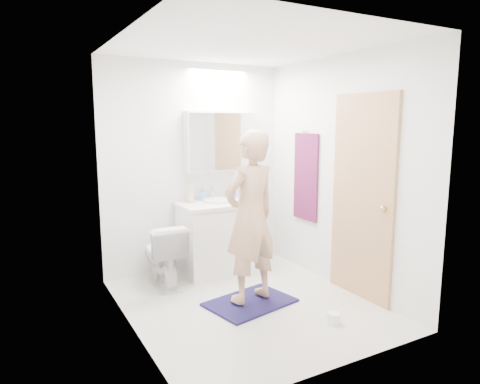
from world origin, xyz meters
TOP-DOWN VIEW (x-y plane):
  - floor at (0.00, 0.00)m, footprint 2.50×2.50m
  - ceiling at (0.00, 0.00)m, footprint 2.50×2.50m
  - wall_back at (0.00, 1.25)m, footprint 2.50×0.00m
  - wall_front at (0.00, -1.25)m, footprint 2.50×0.00m
  - wall_left at (-1.10, 0.00)m, footprint 0.00×2.50m
  - wall_right at (1.10, 0.00)m, footprint 0.00×2.50m
  - vanity_cabinet at (0.18, 0.96)m, footprint 0.90×0.55m
  - countertop at (0.18, 0.96)m, footprint 0.95×0.58m
  - sink_basin at (0.18, 0.99)m, footprint 0.36×0.36m
  - faucet at (0.18, 1.19)m, footprint 0.02×0.02m
  - medicine_cabinet at (0.30, 1.18)m, footprint 0.88×0.14m
  - mirror_panel at (0.30, 1.10)m, footprint 0.84×0.01m
  - toilet at (-0.55, 0.85)m, footprint 0.41×0.68m
  - bath_rug at (0.02, -0.01)m, footprint 0.90×0.70m
  - person at (0.02, -0.01)m, footprint 0.65×0.50m
  - door at (1.08, -0.35)m, footprint 0.04×0.80m
  - door_knob at (1.04, -0.65)m, footprint 0.06×0.06m
  - towel at (1.08, 0.55)m, footprint 0.02×0.42m
  - towel_hook at (1.07, 0.55)m, footprint 0.07×0.02m
  - soap_bottle_a at (-0.12, 1.11)m, footprint 0.11×0.11m
  - soap_bottle_b at (0.05, 1.15)m, footprint 0.09×0.10m
  - toothbrush_cup at (0.42, 1.12)m, footprint 0.11×0.11m
  - toilet_paper_roll at (0.44, -0.72)m, footprint 0.11×0.11m

SIDE VIEW (x-z plane):
  - floor at x=0.00m, z-range 0.00..0.00m
  - bath_rug at x=0.02m, z-range 0.00..0.02m
  - toilet_paper_roll at x=0.44m, z-range 0.00..0.10m
  - toilet at x=-0.55m, z-range 0.00..0.68m
  - vanity_cabinet at x=0.18m, z-range 0.00..0.78m
  - countertop at x=0.18m, z-range 0.78..0.82m
  - sink_basin at x=0.18m, z-range 0.82..0.85m
  - person at x=0.02m, z-range 0.05..1.66m
  - toothbrush_cup at x=0.42m, z-range 0.82..0.92m
  - soap_bottle_b at x=0.05m, z-range 0.82..0.98m
  - faucet at x=0.18m, z-range 0.82..0.98m
  - soap_bottle_a at x=-0.12m, z-range 0.82..1.05m
  - door_knob at x=1.04m, z-range 0.92..0.98m
  - door at x=1.08m, z-range 0.00..2.00m
  - towel at x=1.08m, z-range 0.60..1.60m
  - wall_back at x=0.00m, z-range -0.05..2.45m
  - wall_front at x=0.00m, z-range -0.05..2.45m
  - wall_left at x=-1.10m, z-range -0.05..2.45m
  - wall_right at x=1.10m, z-range -0.05..2.45m
  - medicine_cabinet at x=0.30m, z-range 1.15..1.85m
  - mirror_panel at x=0.30m, z-range 1.17..1.83m
  - towel_hook at x=1.07m, z-range 1.61..1.63m
  - ceiling at x=0.00m, z-range 2.40..2.40m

